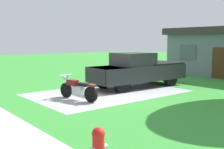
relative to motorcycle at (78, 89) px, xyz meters
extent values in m
plane|color=green|center=(-0.49, 2.05, -0.47)|extent=(80.00, 80.00, 0.00)
cube|color=#AFAFAF|center=(-0.49, 2.05, -0.47)|extent=(4.77, 7.41, 0.01)
cylinder|color=black|center=(-0.75, -0.14, -0.14)|extent=(0.67, 0.24, 0.66)
cylinder|color=black|center=(0.78, 0.15, -0.14)|extent=(0.67, 0.24, 0.66)
cube|color=silver|center=(0.04, 0.01, -0.05)|extent=(0.60, 0.36, 0.32)
cube|color=maroon|center=(-0.30, -0.06, 0.25)|extent=(0.56, 0.35, 0.24)
cube|color=black|center=(0.34, 0.06, 0.23)|extent=(0.64, 0.39, 0.12)
cube|color=maroon|center=(0.78, 0.15, 0.23)|extent=(0.51, 0.29, 0.08)
cylinder|color=silver|center=(-0.75, -0.14, 0.23)|extent=(0.34, 0.12, 0.77)
cylinder|color=silver|center=(-0.75, -0.14, 0.55)|extent=(0.17, 0.70, 0.04)
sphere|color=silver|center=(-0.86, -0.16, 0.41)|extent=(0.16, 0.16, 0.16)
cylinder|color=black|center=(0.00, 2.55, -0.05)|extent=(0.34, 0.85, 0.84)
cylinder|color=black|center=(-1.64, 2.62, -0.05)|extent=(0.34, 0.85, 0.84)
cylinder|color=black|center=(0.15, 6.05, -0.05)|extent=(0.34, 0.85, 0.84)
cylinder|color=black|center=(-1.49, 6.12, -0.05)|extent=(0.34, 0.85, 0.84)
cube|color=#28282D|center=(-0.74, 4.38, 0.33)|extent=(2.23, 5.68, 0.80)
cube|color=#28282D|center=(-0.82, 2.54, 0.63)|extent=(1.98, 1.98, 0.20)
cube|color=#28282D|center=(-0.76, 3.98, 1.08)|extent=(1.88, 1.97, 0.70)
cube|color=#3F4C56|center=(-0.79, 3.19, 0.98)|extent=(1.71, 0.23, 0.60)
cube|color=black|center=(-0.68, 5.93, 0.58)|extent=(2.00, 2.48, 0.50)
cube|color=black|center=(-0.86, 1.61, 0.33)|extent=(1.70, 0.17, 0.64)
sphere|color=red|center=(5.87, -3.23, 0.27)|extent=(0.26, 0.26, 0.26)
cylinder|color=silver|center=(5.87, -3.09, -0.02)|extent=(0.10, 0.12, 0.10)
cube|color=#4C2D19|center=(0.26, 10.98, 0.58)|extent=(1.00, 0.08, 2.10)
cube|color=#4C5966|center=(-2.26, 10.98, 1.23)|extent=(1.40, 0.06, 1.10)
camera|label=1|loc=(10.09, -6.32, 2.07)|focal=44.60mm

